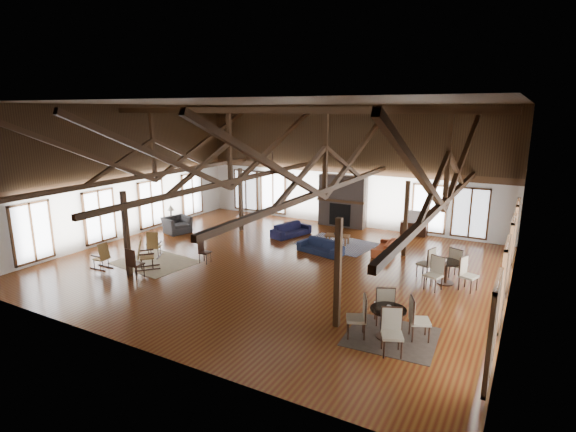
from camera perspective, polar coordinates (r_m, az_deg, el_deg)
The scene contains 31 objects.
floor at distance 17.28m, azimuth -1.60°, elevation -6.16°, with size 16.00×16.00×0.00m, color #5E3513.
ceiling at distance 16.28m, azimuth -1.74°, elevation 14.15°, with size 16.00×14.00×0.02m, color black.
wall_back at distance 22.76m, azimuth 7.38°, elevation 6.26°, with size 16.00×0.02×6.00m, color silver.
wall_front at distance 11.21m, azimuth -20.18°, elevation -1.82°, with size 16.00×0.02×6.00m, color silver.
wall_left at distance 21.67m, azimuth -20.29°, elevation 5.19°, with size 0.02×14.00×6.00m, color silver.
wall_right at distance 14.29m, azimuth 27.16°, elevation 0.67°, with size 0.02×14.00×6.00m, color silver.
roof_truss at distance 16.38m, azimuth -1.69°, elevation 7.24°, with size 15.60×14.07×3.14m.
post_grid at distance 16.83m, azimuth -1.63°, elevation -1.27°, with size 8.16×7.16×3.05m.
fireplace at distance 22.73m, azimuth 6.94°, elevation 1.89°, with size 2.50×0.69×2.60m.
ceiling_fan at distance 15.30m, azimuth -1.98°, elevation 5.69°, with size 1.60×1.60×0.75m.
sofa_navy_front at distance 18.54m, azimuth 4.13°, elevation -3.89°, with size 1.94×0.76×0.57m, color #131A35.
sofa_navy_left at distance 21.02m, azimuth 0.40°, elevation -1.75°, with size 0.78×1.99×0.58m, color black.
sofa_orange at distance 18.95m, azimuth 12.12°, elevation -3.87°, with size 0.69×1.76×0.51m, color #973D1D.
coffee_table at distance 19.86m, azimuth 6.29°, elevation -2.56°, with size 1.14×0.72×0.41m.
vase at distance 19.76m, azimuth 6.14°, elevation -2.17°, with size 0.19×0.19×0.20m, color #B2B2B2.
armchair at distance 22.19m, azimuth -13.93°, elevation -1.09°, with size 1.03×1.18×0.76m, color #29292C.
side_table_lamp at distance 22.78m, azimuth -14.59°, elevation -0.53°, with size 0.49×0.49×1.25m.
rocking_chair_a at distance 18.73m, azimuth -16.73°, elevation -3.58°, with size 0.79×0.93×1.06m.
rocking_chair_b at distance 17.46m, azimuth -17.90°, elevation -4.70°, with size 0.97×1.00×1.18m.
rocking_chair_c at distance 18.03m, azimuth -22.51°, elevation -4.80°, with size 0.79×0.45×0.99m.
side_chair_a at distance 17.62m, azimuth -10.75°, elevation -4.18°, with size 0.43×0.43×0.92m.
side_chair_b at distance 16.58m, azimuth -19.09°, elevation -5.45°, with size 0.46×0.46×1.10m.
cafe_table_near at distance 12.11m, azimuth 12.57°, elevation -12.49°, with size 2.16×2.16×1.12m.
cafe_table_far at distance 16.18m, azimuth 19.47°, elevation -6.27°, with size 2.15×2.15×1.10m.
cup_near at distance 11.98m, azimuth 12.69°, elevation -11.24°, with size 0.12×0.12×0.10m, color #B2B2B2.
cup_far at distance 16.02m, azimuth 19.26°, elevation -5.33°, with size 0.13×0.13×0.10m, color #B2B2B2.
tv_console at distance 21.98m, azimuth 15.68°, elevation -1.56°, with size 1.20×0.45×0.60m, color black.
television at distance 21.83m, azimuth 15.88°, elevation -0.05°, with size 1.05×0.14×0.60m, color #B2B2B2.
rug_tan at distance 18.23m, azimuth -16.54°, elevation -5.66°, with size 2.89×2.27×0.01m, color tan.
rug_navy at distance 19.93m, azimuth 6.29°, elevation -3.54°, with size 3.10×2.33×0.01m, color #1A1C4A.
rug_dark at distance 12.42m, azimuth 12.98°, elevation -14.70°, with size 2.26×2.05×0.01m, color black.
Camera 1 is at (8.29, -14.01, 5.78)m, focal length 28.00 mm.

